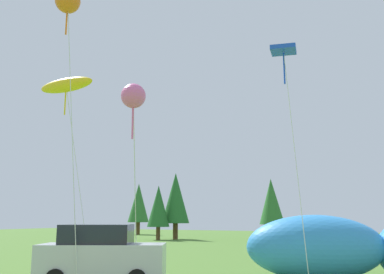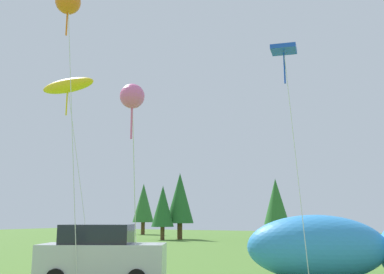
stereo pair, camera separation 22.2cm
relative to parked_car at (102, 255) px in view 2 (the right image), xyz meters
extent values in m
cube|color=#B7BCC1|center=(0.04, 0.02, -0.17)|extent=(4.45, 3.24, 1.06)
cube|color=#1E232D|center=(-0.15, -0.07, 0.68)|extent=(2.70, 2.33, 0.64)
cylinder|color=black|center=(0.87, 1.29, -0.66)|extent=(0.64, 0.46, 0.60)
cylinder|color=black|center=(-1.46, 0.19, -0.66)|extent=(0.64, 0.46, 0.60)
ellipsoid|color=#338CD8|center=(6.27, 4.10, 0.18)|extent=(5.34, 3.75, 2.28)
ellipsoid|color=white|center=(6.27, 4.10, -0.33)|extent=(3.50, 2.63, 1.03)
cylinder|color=silver|center=(-2.48, 1.47, 2.91)|extent=(1.65, 0.17, 7.75)
ellipsoid|color=yellow|center=(-3.29, 1.40, 6.78)|extent=(2.72, 0.84, 0.79)
cylinder|color=yellow|center=(-3.29, 1.40, 6.08)|extent=(0.06, 0.06, 1.20)
cylinder|color=silver|center=(1.72, -0.63, 1.91)|extent=(1.14, 2.13, 5.76)
sphere|color=pink|center=(2.28, -1.68, 4.79)|extent=(0.74, 0.74, 0.74)
cylinder|color=pink|center=(2.28, -1.68, 4.09)|extent=(0.06, 0.06, 1.20)
cylinder|color=silver|center=(6.04, 2.68, 3.15)|extent=(0.63, 0.32, 8.23)
cube|color=blue|center=(5.74, 2.83, 7.26)|extent=(1.05, 1.05, 0.22)
cylinder|color=blue|center=(5.74, 2.83, 6.56)|extent=(0.06, 0.06, 1.20)
cylinder|color=silver|center=(-0.55, -1.10, 3.98)|extent=(1.03, 0.10, 9.89)
sphere|color=orange|center=(-1.05, -1.14, 8.92)|extent=(0.90, 0.90, 0.90)
cylinder|color=orange|center=(-1.05, -1.14, 8.22)|extent=(0.06, 0.06, 1.20)
cylinder|color=brown|center=(-12.79, 25.22, -0.33)|extent=(0.41, 0.41, 1.27)
cone|color=#236028|center=(-12.79, 25.22, 2.33)|extent=(2.23, 2.23, 4.06)
cylinder|color=brown|center=(-22.04, 35.67, -0.18)|extent=(0.50, 0.50, 1.56)
cone|color=#2D6B2D|center=(-22.04, 35.67, 3.10)|extent=(2.75, 2.75, 5.00)
cylinder|color=brown|center=(-11.85, 27.06, -0.16)|extent=(0.51, 0.51, 1.60)
cone|color=#236028|center=(-11.85, 27.06, 3.20)|extent=(2.82, 2.82, 5.12)
cylinder|color=brown|center=(-3.23, 32.09, -0.23)|extent=(0.47, 0.47, 1.47)
cone|color=#2D6B2D|center=(-3.23, 32.09, 2.87)|extent=(2.59, 2.59, 4.71)
camera|label=1|loc=(9.28, -11.91, 1.23)|focal=40.00mm
camera|label=2|loc=(9.48, -11.81, 1.23)|focal=40.00mm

